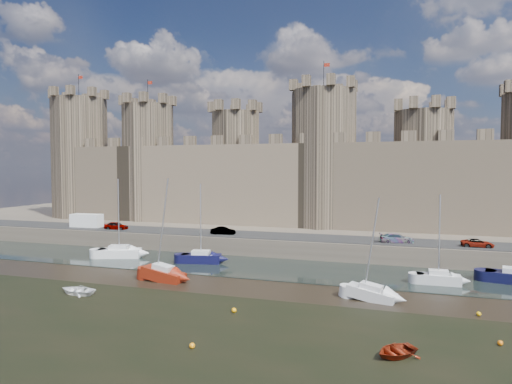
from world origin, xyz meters
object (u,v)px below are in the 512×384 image
car_2 (397,238)px  sailboat_1 (201,257)px  car_1 (223,231)px  sailboat_2 (438,278)px  van (87,221)px  sailboat_5 (371,293)px  car_3 (477,243)px  sailboat_4 (163,274)px  car_0 (116,226)px  sailboat_0 (119,252)px

car_2 → sailboat_1: sailboat_1 is taller
car_1 → car_2: bearing=-94.8°
sailboat_1 → sailboat_2: (28.68, -2.05, -0.03)m
van → sailboat_5: size_ratio=0.53×
car_3 → sailboat_4: bearing=116.3°
sailboat_4 → sailboat_5: size_ratio=1.17×
car_0 → sailboat_4: sailboat_4 is taller
car_1 → sailboat_5: bearing=-135.2°
sailboat_0 → sailboat_4: 15.44m
sailboat_4 → van: bearing=149.5°
car_3 → van: bearing=87.1°
car_0 → car_2: (43.15, 0.50, -0.02)m
car_3 → van: (-59.17, 0.82, 0.60)m
car_0 → car_3: 52.82m
car_2 → sailboat_5: sailboat_5 is taller
car_0 → sailboat_2: bearing=-106.1°
van → sailboat_0: bearing=-40.8°
car_1 → car_3: size_ratio=0.94×
sailboat_0 → sailboat_4: sailboat_4 is taller
sailboat_0 → sailboat_5: size_ratio=1.12×
sailboat_4 → car_0: bearing=142.5°
car_1 → car_2: size_ratio=0.83×
van → sailboat_2: (54.00, -11.51, -2.85)m
car_3 → van: 59.18m
van → sailboat_1: sailboat_1 is taller
car_3 → sailboat_1: sailboat_1 is taller
car_3 → sailboat_4: (-33.86, -18.32, -2.22)m
car_3 → sailboat_1: (-33.85, -8.64, -2.22)m
car_0 → car_1: 18.48m
car_2 → sailboat_2: 12.28m
sailboat_4 → sailboat_2: bearing=21.5°
car_2 → van: van is taller
sailboat_1 → sailboat_2: size_ratio=1.08×
sailboat_1 → sailboat_5: size_ratio=1.06×
car_3 → sailboat_5: sailboat_5 is taller
van → sailboat_5: bearing=-26.5°
car_0 → sailboat_4: bearing=-137.5°
car_1 → car_2: (24.68, 0.33, 0.04)m
car_1 → sailboat_4: 18.63m
car_2 → sailboat_4: bearing=116.6°
car_0 → sailboat_2: sailboat_2 is taller
car_0 → sailboat_4: 26.46m
sailboat_4 → car_2: bearing=44.4°
car_3 → sailboat_2: sailboat_2 is taller
sailboat_0 → van: bearing=124.4°
car_1 → sailboat_5: (22.77, -18.87, -2.39)m
car_1 → sailboat_2: sailboat_2 is taller
sailboat_2 → van: bearing=166.4°
car_2 → sailboat_0: 37.70m
sailboat_0 → sailboat_5: (34.53, -9.80, -0.13)m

